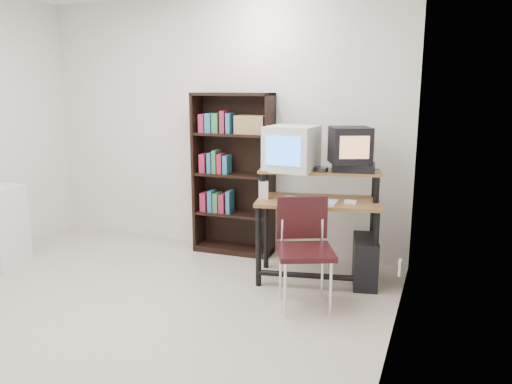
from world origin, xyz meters
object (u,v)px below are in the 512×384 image
(crt_monitor, at_px, (292,148))
(school_chair, at_px, (304,240))
(bookshelf, at_px, (234,172))
(pc_tower, at_px, (365,261))
(crt_tv, at_px, (350,145))
(computer_desk, at_px, (318,207))

(crt_monitor, relative_size, school_chair, 0.53)
(crt_monitor, bearing_deg, bookshelf, 154.41)
(school_chair, bearing_deg, pc_tower, 31.48)
(pc_tower, bearing_deg, crt_tv, 140.21)
(crt_monitor, relative_size, bookshelf, 0.27)
(crt_monitor, relative_size, pc_tower, 0.99)
(computer_desk, height_order, pc_tower, computer_desk)
(bookshelf, bearing_deg, school_chair, -45.43)
(crt_monitor, bearing_deg, crt_tv, 14.51)
(crt_tv, distance_m, bookshelf, 1.32)
(pc_tower, bearing_deg, computer_desk, 173.05)
(computer_desk, bearing_deg, school_chair, -98.60)
(pc_tower, bearing_deg, bookshelf, 151.86)
(crt_tv, xyz_separation_m, bookshelf, (-1.23, 0.30, -0.36))
(crt_monitor, bearing_deg, pc_tower, 3.22)
(crt_tv, xyz_separation_m, school_chair, (-0.20, -0.67, -0.68))
(pc_tower, height_order, bookshelf, bookshelf)
(bookshelf, bearing_deg, pc_tower, -17.63)
(computer_desk, distance_m, bookshelf, 1.11)
(pc_tower, relative_size, bookshelf, 0.27)
(crt_monitor, height_order, bookshelf, bookshelf)
(computer_desk, height_order, crt_tv, crt_tv)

